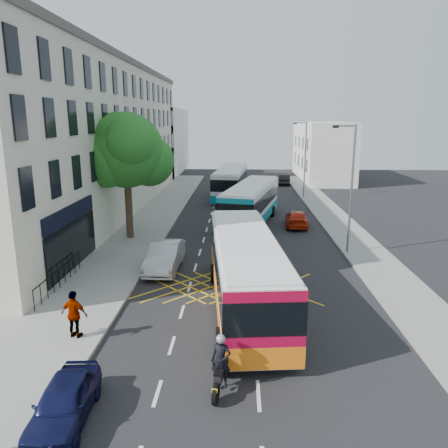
# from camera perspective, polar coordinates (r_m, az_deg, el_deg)

# --- Properties ---
(ground) EXTENTS (120.00, 120.00, 0.00)m
(ground) POSITION_cam_1_polar(r_m,az_deg,el_deg) (17.32, 4.11, -15.72)
(ground) COLOR black
(ground) RESTS_ON ground
(pavement_left) EXTENTS (5.00, 70.00, 0.15)m
(pavement_left) POSITION_cam_1_polar(r_m,az_deg,el_deg) (32.21, -12.12, -1.81)
(pavement_left) COLOR gray
(pavement_left) RESTS_ON ground
(pavement_right) EXTENTS (3.00, 70.00, 0.15)m
(pavement_right) POSITION_cam_1_polar(r_m,az_deg,el_deg) (32.28, 16.63, -2.05)
(pavement_right) COLOR gray
(pavement_right) RESTS_ON ground
(terrace_main) EXTENTS (8.30, 45.00, 13.50)m
(terrace_main) POSITION_cam_1_polar(r_m,az_deg,el_deg) (41.80, -16.85, 10.69)
(terrace_main) COLOR beige
(terrace_main) RESTS_ON ground
(terrace_far) EXTENTS (8.00, 20.00, 10.00)m
(terrace_far) POSITION_cam_1_polar(r_m,az_deg,el_deg) (71.43, -8.86, 10.67)
(terrace_far) COLOR silver
(terrace_far) RESTS_ON ground
(building_right) EXTENTS (6.00, 18.00, 8.00)m
(building_right) POSITION_cam_1_polar(r_m,az_deg,el_deg) (64.31, 12.67, 9.30)
(building_right) COLOR silver
(building_right) RESTS_ON ground
(street_tree) EXTENTS (6.30, 5.70, 8.80)m
(street_tree) POSITION_cam_1_polar(r_m,az_deg,el_deg) (31.14, -12.72, 9.27)
(street_tree) COLOR #382619
(street_tree) RESTS_ON pavement_left
(lamp_near) EXTENTS (1.45, 0.15, 8.00)m
(lamp_near) POSITION_cam_1_polar(r_m,az_deg,el_deg) (28.20, 16.17, 5.22)
(lamp_near) COLOR slate
(lamp_near) RESTS_ON pavement_right
(lamp_far) EXTENTS (1.45, 0.15, 8.00)m
(lamp_far) POSITION_cam_1_polar(r_m,az_deg,el_deg) (47.74, 10.43, 8.76)
(lamp_far) COLOR slate
(lamp_far) RESTS_ON pavement_right
(railings) EXTENTS (0.08, 5.60, 1.14)m
(railings) POSITION_cam_1_polar(r_m,az_deg,el_deg) (23.62, -20.74, -6.47)
(railings) COLOR black
(railings) RESTS_ON pavement_left
(bus_near) EXTENTS (3.84, 12.08, 3.34)m
(bus_near) POSITION_cam_1_polar(r_m,az_deg,el_deg) (19.91, 2.84, -6.11)
(bus_near) COLOR silver
(bus_near) RESTS_ON ground
(bus_mid) EXTENTS (5.22, 11.98, 3.28)m
(bus_mid) POSITION_cam_1_polar(r_m,az_deg,el_deg) (35.84, 3.56, 2.74)
(bus_mid) COLOR silver
(bus_mid) RESTS_ON ground
(bus_far) EXTENTS (3.75, 11.85, 3.28)m
(bus_far) POSITION_cam_1_polar(r_m,az_deg,el_deg) (47.78, 0.90, 5.49)
(bus_far) COLOR silver
(bus_far) RESTS_ON ground
(motorbike) EXTENTS (0.77, 2.18, 1.95)m
(motorbike) POSITION_cam_1_polar(r_m,az_deg,el_deg) (14.50, -0.38, -17.80)
(motorbike) COLOR black
(motorbike) RESTS_ON ground
(parked_car_blue) EXTENTS (1.66, 3.71, 1.24)m
(parked_car_blue) POSITION_cam_1_polar(r_m,az_deg,el_deg) (14.17, -20.16, -20.98)
(parked_car_blue) COLOR #0E1138
(parked_car_blue) RESTS_ON ground
(parked_car_silver) EXTENTS (1.79, 4.83, 1.58)m
(parked_car_silver) POSITION_cam_1_polar(r_m,az_deg,el_deg) (25.28, -7.73, -4.21)
(parked_car_silver) COLOR #B8BBC0
(parked_car_silver) RESTS_ON ground
(red_hatchback) EXTENTS (2.14, 4.47, 1.26)m
(red_hatchback) POSITION_cam_1_polar(r_m,az_deg,el_deg) (35.62, 9.46, 0.70)
(red_hatchback) COLOR #B12007
(red_hatchback) RESTS_ON ground
(distant_car_grey) EXTENTS (2.95, 5.51, 1.47)m
(distant_car_grey) POSITION_cam_1_polar(r_m,az_deg,el_deg) (60.02, 1.55, 6.20)
(distant_car_grey) COLOR #3A3B41
(distant_car_grey) RESTS_ON ground
(distant_car_dark) EXTENTS (1.74, 4.11, 1.32)m
(distant_car_dark) POSITION_cam_1_polar(r_m,az_deg,el_deg) (58.35, 7.89, 5.79)
(distant_car_dark) COLOR black
(distant_car_dark) RESTS_ON ground
(pedestrian_far) EXTENTS (1.20, 0.71, 1.91)m
(pedestrian_far) POSITION_cam_1_polar(r_m,az_deg,el_deg) (18.17, -18.95, -11.10)
(pedestrian_far) COLOR gray
(pedestrian_far) RESTS_ON pavement_left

